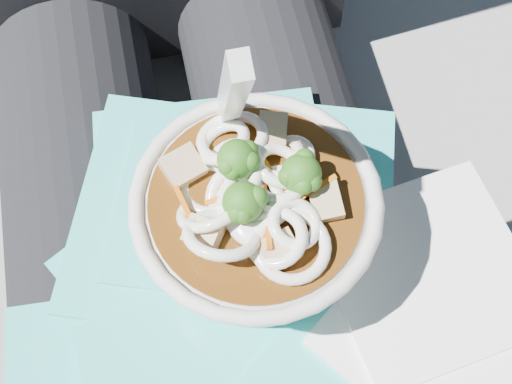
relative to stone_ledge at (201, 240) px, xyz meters
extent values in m
cube|color=slate|center=(0.00, 0.00, 0.00)|extent=(1.03, 0.56, 0.46)
cylinder|color=black|center=(-0.08, -0.15, 0.30)|extent=(0.14, 0.48, 0.14)
cylinder|color=black|center=(0.08, -0.15, 0.30)|extent=(0.14, 0.48, 0.14)
cube|color=#2CBBB7|center=(0.07, -0.21, 0.37)|extent=(0.17, 0.19, 0.00)
cube|color=#2CBBB7|center=(0.01, -0.13, 0.37)|extent=(0.17, 0.18, 0.00)
cube|color=#2CBBB7|center=(0.03, -0.18, 0.37)|extent=(0.27, 0.27, 0.00)
cube|color=#2CBBB7|center=(-0.04, -0.22, 0.37)|extent=(0.11, 0.14, 0.00)
cube|color=#2CBBB7|center=(0.00, -0.14, 0.38)|extent=(0.21, 0.21, 0.00)
cube|color=#2CBBB7|center=(0.00, -0.13, 0.38)|extent=(0.14, 0.15, 0.00)
cube|color=#2CBBB7|center=(0.08, -0.14, 0.38)|extent=(0.15, 0.18, 0.00)
cube|color=white|center=(0.15, -0.25, 0.39)|extent=(0.20, 0.20, 0.00)
cube|color=white|center=(0.14, -0.21, 0.39)|extent=(0.14, 0.14, 0.00)
torus|color=silver|center=(0.03, -0.17, 0.46)|extent=(0.14, 0.14, 0.01)
cylinder|color=#48270A|center=(0.03, -0.17, 0.46)|extent=(0.12, 0.12, 0.01)
torus|color=white|center=(0.01, -0.19, 0.47)|extent=(0.06, 0.06, 0.03)
torus|color=white|center=(0.05, -0.20, 0.47)|extent=(0.04, 0.04, 0.01)
torus|color=white|center=(0.05, -0.21, 0.47)|extent=(0.05, 0.05, 0.01)
torus|color=white|center=(0.04, -0.20, 0.47)|extent=(0.05, 0.05, 0.02)
torus|color=white|center=(0.01, -0.18, 0.47)|extent=(0.06, 0.05, 0.04)
torus|color=white|center=(0.05, -0.17, 0.47)|extent=(0.04, 0.04, 0.02)
torus|color=white|center=(0.03, -0.14, 0.47)|extent=(0.06, 0.06, 0.02)
torus|color=white|center=(0.02, -0.14, 0.47)|extent=(0.04, 0.04, 0.03)
torus|color=white|center=(0.02, -0.16, 0.47)|extent=(0.04, 0.05, 0.03)
torus|color=white|center=(0.03, -0.17, 0.46)|extent=(0.05, 0.05, 0.03)
torus|color=white|center=(0.03, -0.17, 0.47)|extent=(0.06, 0.06, 0.02)
torus|color=white|center=(0.05, -0.16, 0.47)|extent=(0.03, 0.04, 0.02)
torus|color=white|center=(0.01, -0.16, 0.46)|extent=(0.05, 0.05, 0.01)
torus|color=white|center=(0.06, -0.15, 0.46)|extent=(0.04, 0.04, 0.02)
cylinder|color=white|center=(0.03, -0.16, 0.47)|extent=(0.03, 0.03, 0.02)
cylinder|color=white|center=(0.04, -0.18, 0.47)|extent=(0.02, 0.02, 0.02)
cylinder|color=white|center=(0.02, -0.16, 0.47)|extent=(0.02, 0.03, 0.01)
cylinder|color=white|center=(0.06, -0.16, 0.47)|extent=(0.02, 0.03, 0.02)
cylinder|color=white|center=(0.04, -0.16, 0.47)|extent=(0.03, 0.03, 0.02)
cylinder|color=#709F4D|center=(0.06, -0.17, 0.47)|extent=(0.01, 0.01, 0.01)
sphere|color=#1B5112|center=(0.06, -0.17, 0.48)|extent=(0.02, 0.02, 0.02)
sphere|color=#1B5112|center=(0.06, -0.18, 0.48)|extent=(0.01, 0.01, 0.01)
sphere|color=#1B5112|center=(0.05, -0.17, 0.48)|extent=(0.01, 0.01, 0.01)
sphere|color=#1B5112|center=(0.06, -0.18, 0.48)|extent=(0.01, 0.01, 0.01)
sphere|color=#1B5112|center=(0.06, -0.17, 0.48)|extent=(0.01, 0.01, 0.01)
cylinder|color=#709F4D|center=(0.03, -0.16, 0.47)|extent=(0.01, 0.01, 0.01)
sphere|color=#1B5112|center=(0.03, -0.16, 0.48)|extent=(0.02, 0.02, 0.02)
sphere|color=#1B5112|center=(0.03, -0.15, 0.48)|extent=(0.01, 0.01, 0.01)
sphere|color=#1B5112|center=(0.02, -0.16, 0.48)|extent=(0.01, 0.01, 0.01)
sphere|color=#1B5112|center=(0.03, -0.16, 0.48)|extent=(0.01, 0.01, 0.01)
sphere|color=#1B5112|center=(0.02, -0.16, 0.48)|extent=(0.01, 0.01, 0.01)
cylinder|color=#709F4D|center=(0.02, -0.18, 0.47)|extent=(0.01, 0.01, 0.01)
sphere|color=#1B5112|center=(0.02, -0.18, 0.48)|extent=(0.02, 0.02, 0.02)
sphere|color=#1B5112|center=(0.02, -0.19, 0.48)|extent=(0.01, 0.01, 0.01)
sphere|color=#1B5112|center=(0.02, -0.19, 0.48)|extent=(0.01, 0.01, 0.01)
sphere|color=#1B5112|center=(0.03, -0.18, 0.48)|extent=(0.01, 0.01, 0.01)
sphere|color=#1B5112|center=(0.03, -0.18, 0.48)|extent=(0.01, 0.01, 0.01)
cube|color=orange|center=(0.05, -0.18, 0.47)|extent=(0.05, 0.00, 0.02)
cube|color=orange|center=(-0.01, -0.17, 0.47)|extent=(0.01, 0.05, 0.00)
cube|color=orange|center=(0.06, -0.18, 0.47)|extent=(0.04, 0.02, 0.01)
cube|color=orange|center=(0.05, -0.17, 0.47)|extent=(0.02, 0.04, 0.01)
cube|color=orange|center=(0.04, -0.19, 0.47)|extent=(0.01, 0.05, 0.01)
cube|color=orange|center=(0.02, -0.17, 0.47)|extent=(0.04, 0.01, 0.01)
cube|color=tan|center=(0.07, -0.19, 0.47)|extent=(0.02, 0.02, 0.02)
cube|color=tan|center=(0.05, -0.14, 0.47)|extent=(0.02, 0.03, 0.02)
cube|color=tan|center=(0.00, -0.15, 0.47)|extent=(0.03, 0.03, 0.01)
cube|color=tan|center=(0.00, -0.19, 0.47)|extent=(0.03, 0.02, 0.01)
cube|color=tan|center=(0.04, -0.21, 0.47)|extent=(0.02, 0.02, 0.01)
ellipsoid|color=silver|center=(0.03, -0.18, 0.47)|extent=(0.03, 0.04, 0.01)
cube|color=silver|center=(0.03, -0.14, 0.52)|extent=(0.01, 0.07, 0.12)
camera|label=1|loc=(0.00, -0.34, 0.82)|focal=50.00mm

